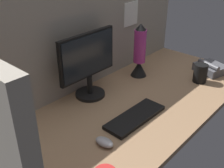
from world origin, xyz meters
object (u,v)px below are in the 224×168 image
Objects in this scene: lava_lamp at (139,55)px; mouse at (104,142)px; monitor at (88,62)px; desk_phone at (210,68)px; keyboard at (135,117)px; mug_black_travel at (200,73)px.

mouse is at bearing -154.91° from lava_lamp.
mouse is (-27.61, -38.46, -19.84)cm from monitor.
mouse is 0.41× the size of desk_phone.
lava_lamp is 53.10cm from desk_phone.
mug_black_travel is (62.39, -5.81, 5.18)cm from keyboard.
monitor is at bearing 51.28° from mouse.
mug_black_travel is 41.89cm from lava_lamp.
mouse is at bearing 178.67° from desk_phone.
lava_lamp is (69.35, 32.48, 13.66)cm from mouse.
keyboard is 3.85× the size of mouse.
lava_lamp is 1.58× the size of desk_phone.
lava_lamp reaches higher than mug_black_travel.
desk_phone is at bearing 3.17° from mug_black_travel.
lava_lamp is (-19.32, 36.01, 9.18)cm from mug_black_travel.
mouse is 88.86cm from mug_black_travel.
monitor is 1.11× the size of lava_lamp.
mouse is 0.26× the size of lava_lamp.
mug_black_travel reaches higher than desk_phone.
desk_phone reaches higher than keyboard.
monitor reaches higher than desk_phone.
mouse is at bearing 177.72° from mug_black_travel.
monitor is 41.63cm from keyboard.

